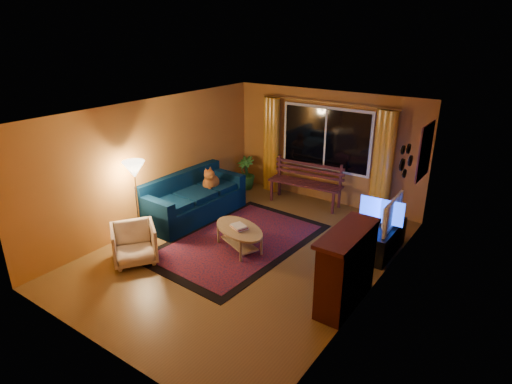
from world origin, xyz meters
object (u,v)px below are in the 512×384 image
Objects in this scene: bench at (305,194)px; sofa at (194,197)px; floor_lamp at (137,201)px; coffee_table at (239,239)px; armchair at (134,242)px; tv_console at (384,240)px.

bench is 0.73× the size of sofa.
floor_lamp is 1.31× the size of coffee_table.
sofa is 3.09× the size of armchair.
coffee_table is (1.62, -0.58, -0.24)m from sofa.
coffee_table is 2.56m from tv_console.
armchair is 0.47× the size of floor_lamp.
floor_lamp is (-1.71, -3.26, 0.52)m from bench.
armchair is 4.33m from tv_console.
armchair is at bearing -131.79° from coffee_table.
floor_lamp reaches higher than bench.
armchair is 0.93m from floor_lamp.
sofa is 1.98m from armchair.
bench is at bearing 91.48° from coffee_table.
tv_console is at bearing 32.47° from coffee_table.
coffee_table is (0.07, -2.52, -0.03)m from bench.
floor_lamp is 1.27× the size of tv_console.
tv_console is at bearing -15.91° from armchair.
bench is 3.72m from floor_lamp.
armchair is at bearing -75.29° from sofa.
floor_lamp is (-0.57, 0.61, 0.40)m from armchair.
tv_console is at bearing 28.25° from floor_lamp.
armchair reaches higher than coffee_table.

